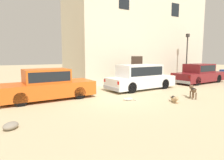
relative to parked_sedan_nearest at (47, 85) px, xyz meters
name	(u,v)px	position (x,y,z in m)	size (l,w,h in m)	color
ground_plane	(114,98)	(3.00, -1.36, -0.74)	(80.00, 80.00, 0.00)	tan
parked_sedan_nearest	(47,85)	(0.00, 0.00, 0.00)	(4.70, 1.85, 1.51)	#D15619
parked_sedan_second	(140,77)	(5.80, -0.02, 0.08)	(4.80, 1.89, 1.58)	silver
parked_sedan_third	(199,73)	(11.70, -0.01, 0.00)	(4.91, 2.00, 1.50)	maroon
apartment_block	(136,30)	(9.31, 5.13, 3.74)	(12.49, 5.30, 8.97)	beige
stray_dog_spotted	(174,99)	(4.90, -3.64, -0.57)	(0.49, 0.86, 0.36)	tan
stray_dog_tan	(193,90)	(6.38, -3.51, -0.30)	(0.65, 0.83, 0.68)	brown
stray_cat	(128,99)	(3.28, -2.28, -0.67)	(0.56, 0.34, 0.15)	beige
street_lamp	(187,51)	(11.94, 1.42, 1.79)	(0.22, 0.22, 3.97)	#2D2B28
rubble_pile	(11,126)	(-1.86, -3.56, -0.63)	(0.49, 0.36, 0.22)	gray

